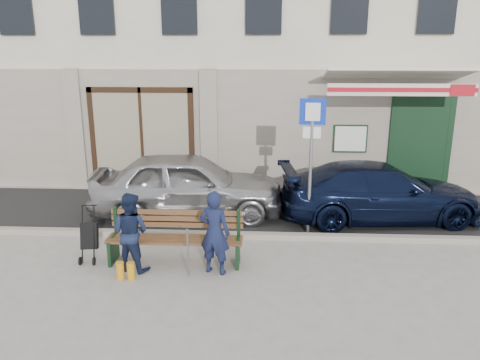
# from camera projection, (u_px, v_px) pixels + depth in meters

# --- Properties ---
(ground) EXTENTS (80.00, 80.00, 0.00)m
(ground) POSITION_uv_depth(u_px,v_px,m) (258.00, 273.00, 8.01)
(ground) COLOR #9E9991
(ground) RESTS_ON ground
(asphalt_lane) EXTENTS (60.00, 3.20, 0.01)m
(asphalt_lane) POSITION_uv_depth(u_px,v_px,m) (261.00, 212.00, 10.99)
(asphalt_lane) COLOR #282828
(asphalt_lane) RESTS_ON ground
(curb) EXTENTS (60.00, 0.18, 0.12)m
(curb) POSITION_uv_depth(u_px,v_px,m) (260.00, 236.00, 9.43)
(curb) COLOR #9E9384
(curb) RESTS_ON ground
(building) EXTENTS (20.00, 8.27, 10.00)m
(building) POSITION_uv_depth(u_px,v_px,m) (265.00, 8.00, 14.80)
(building) COLOR beige
(building) RESTS_ON ground
(car_silver) EXTENTS (4.46, 2.09, 1.47)m
(car_silver) POSITION_uv_depth(u_px,v_px,m) (188.00, 185.00, 10.59)
(car_silver) COLOR #ABABB0
(car_silver) RESTS_ON ground
(car_navy) EXTENTS (4.59, 2.26, 1.28)m
(car_navy) POSITION_uv_depth(u_px,v_px,m) (380.00, 192.00, 10.38)
(car_navy) COLOR black
(car_navy) RESTS_ON ground
(parking_sign) EXTENTS (0.52, 0.08, 2.78)m
(parking_sign) POSITION_uv_depth(u_px,v_px,m) (311.00, 144.00, 9.28)
(parking_sign) COLOR gray
(parking_sign) RESTS_ON ground
(bench) EXTENTS (2.40, 1.17, 0.98)m
(bench) POSITION_uv_depth(u_px,v_px,m) (172.00, 239.00, 8.28)
(bench) COLOR brown
(bench) RESTS_ON ground
(man) EXTENTS (0.61, 0.48, 1.46)m
(man) POSITION_uv_depth(u_px,v_px,m) (215.00, 233.00, 7.83)
(man) COLOR #151C3B
(man) RESTS_ON ground
(woman) EXTENTS (0.80, 0.71, 1.38)m
(woman) POSITION_uv_depth(u_px,v_px,m) (131.00, 232.00, 7.97)
(woman) COLOR #161F3C
(woman) RESTS_ON ground
(stroller) EXTENTS (0.32, 0.44, 1.02)m
(stroller) POSITION_uv_depth(u_px,v_px,m) (89.00, 237.00, 8.37)
(stroller) COLOR black
(stroller) RESTS_ON ground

